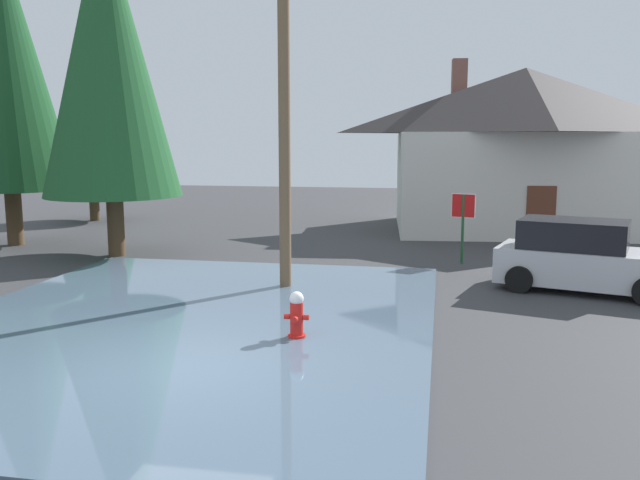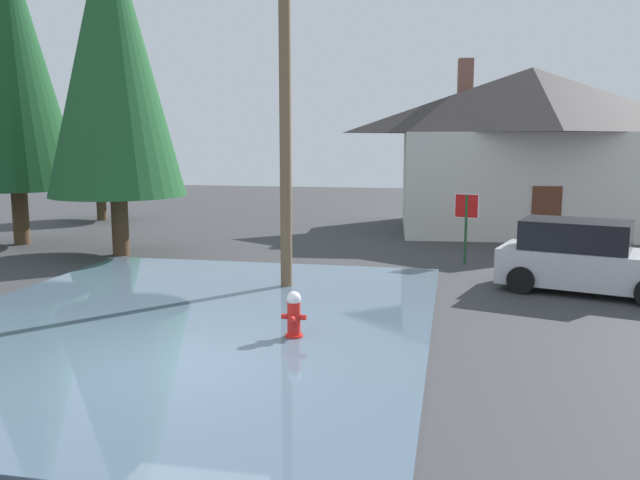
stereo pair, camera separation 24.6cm
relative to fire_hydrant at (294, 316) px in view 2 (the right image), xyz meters
The scene contains 11 objects.
ground_plane 2.44m from the fire_hydrant, 130.21° to the right, with size 80.00×80.00×0.10m, color #38383A.
flood_puddle 2.57m from the fire_hydrant, 163.58° to the left, with size 9.70×12.24×0.07m, color #4C6075.
lane_stop_bar 4.27m from the fire_hydrant, 107.93° to the right, with size 3.86×0.30×0.01m, color silver.
fire_hydrant is the anchor object (origin of this frame).
utility_pole 5.63m from the fire_hydrant, 106.24° to the left, with size 1.60×0.28×8.04m.
stop_sign_far 8.78m from the fire_hydrant, 68.95° to the left, with size 0.67×0.23×2.05m.
house 17.33m from the fire_hydrant, 70.79° to the left, with size 11.13×8.41×6.88m.
parked_car 7.77m from the fire_hydrant, 41.14° to the left, with size 4.36×2.91×1.70m.
pine_tree_tall_left 15.92m from the fire_hydrant, 143.36° to the left, with size 4.27×4.27×10.68m.
pine_tree_mid_left 20.75m from the fire_hydrant, 129.16° to the left, with size 3.44×3.44×8.61m.
pine_tree_short_left 12.01m from the fire_hydrant, 134.65° to the left, with size 4.15×4.15×10.37m.
Camera 2 is at (4.28, -9.25, 3.58)m, focal length 36.71 mm.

